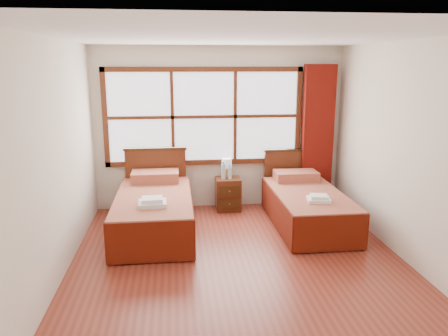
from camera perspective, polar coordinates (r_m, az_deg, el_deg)
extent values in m
plane|color=maroon|center=(5.32, 2.00, -12.41)|extent=(4.50, 4.50, 0.00)
plane|color=white|center=(4.80, 2.27, 16.78)|extent=(4.50, 4.50, 0.00)
plane|color=silver|center=(7.10, -0.61, 5.17)|extent=(4.00, 0.00, 4.00)
plane|color=silver|center=(5.01, -21.13, 0.78)|extent=(0.00, 4.50, 4.50)
plane|color=silver|center=(5.56, 22.98, 1.79)|extent=(0.00, 4.50, 4.50)
cube|color=white|center=(7.02, -2.63, 6.72)|extent=(3.00, 0.02, 1.40)
cube|color=#532512|center=(7.12, -2.56, 0.78)|extent=(3.16, 0.06, 0.08)
cube|color=#532512|center=(6.95, -2.69, 12.76)|extent=(3.16, 0.06, 0.08)
cube|color=#532512|center=(7.06, -15.26, 6.30)|extent=(0.08, 0.06, 1.56)
cube|color=#532512|center=(7.27, 9.67, 6.77)|extent=(0.08, 0.06, 1.56)
cube|color=#532512|center=(6.98, -6.74, 6.60)|extent=(0.05, 0.05, 1.40)
cube|color=#532512|center=(7.05, 1.46, 6.76)|extent=(0.05, 0.05, 1.40)
cube|color=#532512|center=(7.00, -2.62, 6.70)|extent=(3.00, 0.05, 0.05)
cube|color=maroon|center=(7.32, 12.10, 4.10)|extent=(0.50, 0.16, 2.30)
cube|color=#361E0B|center=(6.26, -9.07, -7.02)|extent=(0.92, 1.84, 0.30)
cube|color=maroon|center=(6.17, -9.16, -4.63)|extent=(1.03, 2.04, 0.25)
cube|color=#62180A|center=(6.27, -13.83, -6.02)|extent=(0.03, 2.04, 0.51)
cube|color=#62180A|center=(6.21, -4.35, -5.82)|extent=(0.03, 2.04, 0.51)
cube|color=#62180A|center=(5.27, -9.56, -9.57)|extent=(1.03, 0.03, 0.51)
cube|color=maroon|center=(6.82, -8.97, -1.08)|extent=(0.72, 0.42, 0.16)
cube|color=#532512|center=(7.12, -8.85, -1.55)|extent=(0.96, 0.06, 1.00)
cube|color=#361E0B|center=(7.01, -9.00, 2.48)|extent=(1.00, 0.08, 0.04)
cube|color=#361E0B|center=(6.54, 10.86, -6.28)|extent=(0.86, 1.71, 0.28)
cube|color=maroon|center=(6.46, 10.96, -4.15)|extent=(0.96, 1.90, 0.23)
cube|color=#62180A|center=(6.38, 6.77, -5.53)|extent=(0.03, 1.90, 0.47)
cube|color=#62180A|center=(6.66, 14.86, -5.07)|extent=(0.03, 1.90, 0.47)
cube|color=#62180A|center=(5.67, 13.76, -8.32)|extent=(0.96, 0.03, 0.47)
cube|color=maroon|center=(7.04, 9.37, -1.00)|extent=(0.67, 0.39, 0.15)
cube|color=#532512|center=(7.37, 8.66, -1.29)|extent=(0.89, 0.06, 0.93)
cube|color=#361E0B|center=(7.27, 8.79, 2.32)|extent=(0.93, 0.08, 0.04)
cube|color=#532512|center=(7.09, 0.52, -3.41)|extent=(0.40, 0.35, 0.53)
cube|color=#361E0B|center=(6.94, 0.71, -4.69)|extent=(0.35, 0.02, 0.16)
cube|color=#361E0B|center=(6.88, 0.71, -3.02)|extent=(0.35, 0.02, 0.16)
sphere|color=olive|center=(6.93, 0.72, -4.74)|extent=(0.03, 0.03, 0.03)
sphere|color=olive|center=(6.86, 0.73, -3.06)|extent=(0.03, 0.03, 0.03)
cube|color=white|center=(5.69, -9.33, -4.60)|extent=(0.37, 0.33, 0.06)
cube|color=white|center=(5.67, -9.35, -4.09)|extent=(0.28, 0.24, 0.05)
cube|color=white|center=(6.04, 12.28, -4.07)|extent=(0.34, 0.31, 0.05)
cube|color=white|center=(6.03, 12.30, -3.66)|extent=(0.26, 0.23, 0.04)
cylinder|color=#C08B3D|center=(7.10, 0.35, -1.09)|extent=(0.10, 0.10, 0.02)
cylinder|color=#C08B3D|center=(7.09, 0.35, -0.50)|extent=(0.02, 0.02, 0.13)
cylinder|color=white|center=(7.05, 0.35, 0.65)|extent=(0.16, 0.16, 0.16)
cylinder|color=silver|center=(6.97, -0.07, -0.44)|extent=(0.07, 0.07, 0.24)
cylinder|color=blue|center=(6.93, -0.07, 0.64)|extent=(0.03, 0.03, 0.03)
cylinder|color=silver|center=(6.95, 0.77, -0.63)|extent=(0.06, 0.06, 0.20)
cylinder|color=blue|center=(6.92, 0.77, 0.30)|extent=(0.03, 0.03, 0.03)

